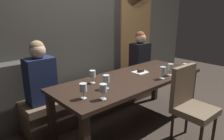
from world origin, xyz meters
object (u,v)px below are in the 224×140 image
object	(u,v)px
banquette_bench	(100,97)
diner_bearded	(140,54)
wine_glass_far_left	(170,67)
wine_glass_near_left	(83,88)
chair_near_side	(190,101)
dessert_plate	(140,72)
diner_redhead	(40,74)
espresso_cup	(185,66)
fork_on_table	(145,70)
wine_glass_near_right	(163,70)
wine_glass_end_right	(93,74)
wine_glass_far_right	(103,88)
dining_table	(132,84)
wine_glass_center_front	(106,79)

from	to	relation	value
banquette_bench	diner_bearded	xyz separation A→B (m)	(0.97, -0.01, 0.60)
wine_glass_far_left	wine_glass_near_left	size ratio (longest dim) A/B	1.00
chair_near_side	dessert_plate	xyz separation A→B (m)	(0.00, 0.80, 0.20)
diner_redhead	espresso_cup	size ratio (longest dim) A/B	6.79
chair_near_side	diner_bearded	distance (m)	1.61
banquette_bench	espresso_cup	bearing A→B (deg)	-42.75
wine_glass_near_left	fork_on_table	world-z (taller)	wine_glass_near_left
wine_glass_near_right	wine_glass_end_right	distance (m)	0.93
wine_glass_far_right	espresso_cup	size ratio (longest dim) A/B	1.37
wine_glass_near_right	wine_glass_end_right	bearing A→B (deg)	148.58
dining_table	wine_glass_center_front	world-z (taller)	wine_glass_center_front
dining_table	diner_bearded	distance (m)	1.21
espresso_cup	wine_glass_far_right	bearing A→B (deg)	-177.96
diner_bearded	wine_glass_near_right	bearing A→B (deg)	-125.44
espresso_cup	wine_glass_center_front	bearing A→B (deg)	174.65
wine_glass_near_right	wine_glass_center_front	distance (m)	0.82
dining_table	wine_glass_end_right	distance (m)	0.59
dining_table	espresso_cup	bearing A→B (deg)	-12.55
wine_glass_far_left	wine_glass_center_front	size ratio (longest dim) A/B	1.00
wine_glass_far_right	wine_glass_end_right	world-z (taller)	same
chair_near_side	diner_redhead	distance (m)	1.90
wine_glass_far_right	wine_glass_center_front	world-z (taller)	same
wine_glass_end_right	wine_glass_center_front	bearing A→B (deg)	-89.68
chair_near_side	wine_glass_near_left	distance (m)	1.32
dining_table	wine_glass_near_right	xyz separation A→B (m)	(0.26, -0.30, 0.20)
dining_table	wine_glass_end_right	xyz separation A→B (m)	(-0.53, 0.18, 0.20)
wine_glass_center_front	diner_redhead	bearing A→B (deg)	121.01
wine_glass_center_front	espresso_cup	bearing A→B (deg)	-5.35
dessert_plate	wine_glass_end_right	bearing A→B (deg)	172.54
wine_glass_near_right	diner_redhead	bearing A→B (deg)	141.64
dining_table	wine_glass_near_right	distance (m)	0.45
wine_glass_center_front	wine_glass_near_left	bearing A→B (deg)	-171.26
diner_bearded	fork_on_table	xyz separation A→B (m)	(-0.58, -0.59, -0.08)
wine_glass_near_right	wine_glass_center_front	bearing A→B (deg)	164.11
diner_redhead	espresso_cup	world-z (taller)	diner_redhead
banquette_bench	dining_table	bearing A→B (deg)	-90.00
banquette_bench	diner_bearded	bearing A→B (deg)	-0.40
dining_table	wine_glass_far_right	xyz separation A→B (m)	(-0.74, -0.28, 0.20)
dining_table	chair_near_side	bearing A→B (deg)	-70.29
wine_glass_near_right	wine_glass_end_right	size ratio (longest dim) A/B	1.00
dining_table	diner_redhead	distance (m)	1.21
wine_glass_center_front	wine_glass_near_right	bearing A→B (deg)	-15.89
diner_redhead	wine_glass_far_right	bearing A→B (deg)	-75.88
dining_table	wine_glass_far_right	bearing A→B (deg)	-159.06
dining_table	diner_bearded	world-z (taller)	diner_bearded
diner_redhead	diner_bearded	world-z (taller)	diner_redhead
dining_table	espresso_cup	size ratio (longest dim) A/B	18.33
dining_table	wine_glass_end_right	bearing A→B (deg)	161.21
dining_table	wine_glass_near_right	world-z (taller)	wine_glass_near_right
dessert_plate	fork_on_table	size ratio (longest dim) A/B	1.12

